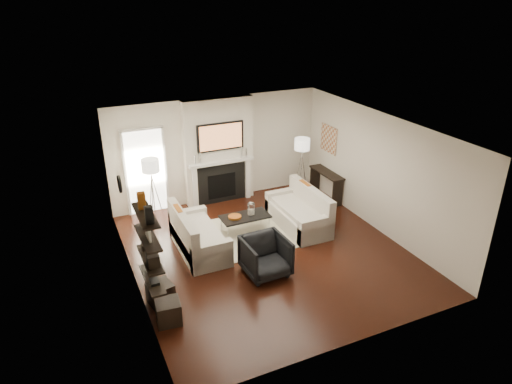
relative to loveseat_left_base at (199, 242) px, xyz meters
name	(u,v)px	position (x,y,z in m)	size (l,w,h in m)	color
room_envelope	(268,194)	(1.29, -0.67, 1.14)	(6.00, 6.00, 6.00)	black
chimney_breast	(219,151)	(1.29, 2.21, 1.14)	(1.80, 0.25, 2.70)	silver
fireplace_surround	(222,183)	(1.29, 2.07, 0.31)	(1.30, 0.02, 1.04)	black
firebox	(222,186)	(1.29, 2.07, 0.24)	(0.75, 0.02, 0.65)	black
mantel_pilaster_l	(195,187)	(0.57, 2.04, 0.34)	(0.12, 0.08, 1.10)	white
mantel_pilaster_r	(248,178)	(2.01, 2.04, 0.34)	(0.12, 0.08, 1.10)	white
mantel_shelf	(222,162)	(1.29, 2.02, 0.91)	(1.70, 0.18, 0.07)	white
tv_body	(220,137)	(1.29, 2.05, 1.57)	(1.20, 0.06, 0.70)	black
tv_screen	(221,137)	(1.29, 2.02, 1.57)	(1.10, 0.01, 0.62)	#BF723F
candlestick_l_tall	(200,158)	(0.74, 2.03, 1.09)	(0.04, 0.04, 0.30)	silver
candlestick_l_short	(195,160)	(0.61, 2.03, 1.06)	(0.04, 0.04, 0.24)	silver
candlestick_r_tall	(242,152)	(1.84, 2.03, 1.09)	(0.04, 0.04, 0.30)	silver
candlestick_r_short	(246,152)	(1.97, 2.03, 1.06)	(0.04, 0.04, 0.24)	silver
hallway_panel	(146,172)	(-0.56, 2.31, 0.84)	(0.90, 0.02, 2.10)	white
door_trim_l	(126,175)	(-1.04, 2.29, 0.84)	(0.06, 0.06, 2.16)	white
door_trim_r	(166,169)	(-0.08, 2.29, 0.84)	(0.06, 0.06, 2.16)	white
door_trim_top	(141,129)	(-0.56, 2.29, 1.92)	(1.02, 0.06, 0.06)	white
rug	(257,232)	(1.43, 0.21, -0.20)	(2.60, 2.00, 0.01)	beige
loveseat_left_base	(199,242)	(0.00, 0.00, 0.00)	(0.85, 1.80, 0.42)	beige
loveseat_left_back	(183,232)	(-0.33, 0.00, 0.32)	(0.18, 1.80, 0.80)	beige
loveseat_left_arm_n	(212,257)	(0.00, -0.81, 0.09)	(0.85, 0.18, 0.60)	beige
loveseat_left_arm_s	(188,221)	(0.00, 0.81, 0.09)	(0.85, 0.18, 0.60)	beige
loveseat_left_cushion	(201,230)	(0.05, 0.00, 0.26)	(0.63, 1.44, 0.10)	beige
pillow_left_orange	(179,217)	(-0.33, 0.30, 0.52)	(0.10, 0.42, 0.42)	#924A12
pillow_left_charcoal	(187,230)	(-0.33, -0.30, 0.51)	(0.10, 0.40, 0.40)	black
loveseat_right_base	(298,218)	(2.42, 0.07, 0.00)	(0.85, 1.80, 0.42)	beige
loveseat_right_back	(311,203)	(2.76, 0.07, 0.32)	(0.18, 1.80, 0.80)	beige
loveseat_right_arm_n	(316,230)	(2.42, -0.74, 0.09)	(0.85, 0.18, 0.60)	beige
loveseat_right_arm_s	(282,201)	(2.42, 0.88, 0.09)	(0.85, 0.18, 0.60)	beige
loveseat_right_cushion	(296,209)	(2.37, 0.07, 0.26)	(0.63, 1.44, 0.10)	beige
pillow_right_orange	(305,191)	(2.76, 0.37, 0.52)	(0.10, 0.42, 0.42)	#924A12
pillow_right_charcoal	(318,201)	(2.76, -0.23, 0.51)	(0.10, 0.40, 0.40)	black
coffee_table	(245,217)	(1.19, 0.32, 0.19)	(1.10, 0.55, 0.04)	black
coffee_leg_nw	(228,234)	(0.69, 0.10, -0.02)	(0.02, 0.02, 0.38)	silver
coffee_leg_ne	(269,225)	(1.69, 0.10, -0.02)	(0.02, 0.02, 0.38)	silver
coffee_leg_sw	(221,225)	(0.69, 0.54, -0.02)	(0.02, 0.02, 0.38)	silver
coffee_leg_se	(261,217)	(1.69, 0.54, -0.02)	(0.02, 0.02, 0.38)	silver
hurricane_glass	(251,209)	(1.34, 0.32, 0.35)	(0.16, 0.16, 0.28)	white
hurricane_candle	(251,212)	(1.34, 0.32, 0.29)	(0.10, 0.10, 0.14)	white
copper_bowl	(235,217)	(0.94, 0.32, 0.24)	(0.30, 0.30, 0.05)	#AB5D1C
armchair	(266,255)	(0.91, -1.36, 0.21)	(0.82, 0.77, 0.85)	black
lamp_left_post	(154,199)	(-0.56, 1.65, 0.39)	(0.02, 0.02, 1.20)	silver
lamp_left_shade	(150,165)	(-0.56, 1.65, 1.24)	(0.40, 0.40, 0.30)	white
lamp_left_leg_a	(158,199)	(-0.45, 1.65, 0.39)	(0.02, 0.02, 1.25)	silver
lamp_left_leg_b	(151,198)	(-0.62, 1.75, 0.39)	(0.02, 0.02, 1.25)	silver
lamp_left_leg_c	(152,201)	(-0.62, 1.55, 0.39)	(0.02, 0.02, 1.25)	silver
lamp_right_post	(301,175)	(3.34, 1.57, 0.39)	(0.02, 0.02, 1.20)	silver
lamp_right_shade	(302,144)	(3.34, 1.57, 1.24)	(0.40, 0.40, 0.30)	white
lamp_right_leg_a	(304,174)	(3.45, 1.57, 0.39)	(0.02, 0.02, 1.25)	silver
lamp_right_leg_b	(297,174)	(3.28, 1.66, 0.39)	(0.02, 0.02, 1.25)	silver
lamp_right_leg_c	(301,176)	(3.28, 1.47, 0.39)	(0.02, 0.02, 1.25)	silver
console_top	(327,173)	(3.86, 1.14, 0.52)	(0.35, 1.20, 0.04)	black
console_leg_n	(338,194)	(3.86, 0.59, 0.14)	(0.30, 0.04, 0.71)	black
console_leg_s	(315,179)	(3.86, 1.69, 0.14)	(0.30, 0.04, 0.71)	black
wall_art	(329,139)	(4.02, 1.38, 1.34)	(0.03, 0.70, 0.70)	tan
shelf_bottom	(153,279)	(-1.33, -1.67, 0.49)	(0.25, 1.00, 0.04)	black
shelf_lower	(150,259)	(-1.33, -1.67, 0.89)	(0.25, 1.00, 0.04)	black
shelf_upper	(148,237)	(-1.33, -1.67, 1.29)	(0.25, 1.00, 0.04)	black
shelf_top	(145,215)	(-1.33, -1.67, 1.69)	(0.25, 1.00, 0.04)	black
decor_magfile_a	(149,215)	(-1.33, -2.00, 1.85)	(0.12, 0.10, 0.28)	black
decor_magfile_b	(142,201)	(-1.33, -1.46, 1.85)	(0.12, 0.10, 0.28)	#924A12
decor_frame_a	(148,232)	(-1.33, -1.74, 1.42)	(0.04, 0.30, 0.22)	white
decor_frame_b	(143,223)	(-1.33, -1.34, 1.40)	(0.04, 0.22, 0.18)	black
decor_wine_rack	(153,259)	(-1.33, -1.89, 1.01)	(0.18, 0.25, 0.20)	black
decor_box_small	(146,247)	(-1.33, -1.39, 0.97)	(0.15, 0.12, 0.12)	black
decor_books	(154,282)	(-1.33, -1.81, 0.53)	(0.14, 0.20, 0.05)	black
decor_box_tall	(149,266)	(-1.33, -1.41, 0.60)	(0.10, 0.10, 0.18)	white
clock_rim	(120,184)	(-1.44, 0.23, 1.49)	(0.34, 0.34, 0.04)	black
clock_face	(121,184)	(-1.42, 0.23, 1.49)	(0.29, 0.29, 0.01)	white
ottoman_near	(161,294)	(-1.18, -1.44, -0.01)	(0.40, 0.40, 0.40)	black
ottoman_far	(168,312)	(-1.18, -1.97, -0.01)	(0.40, 0.40, 0.40)	black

